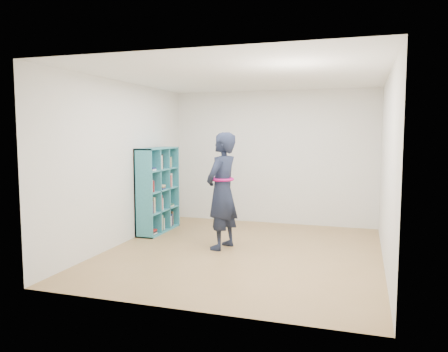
% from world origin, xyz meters
% --- Properties ---
extents(floor, '(4.50, 4.50, 0.00)m').
position_xyz_m(floor, '(0.00, 0.00, 0.00)').
color(floor, olive).
rests_on(floor, ground).
extents(ceiling, '(4.50, 4.50, 0.00)m').
position_xyz_m(ceiling, '(0.00, 0.00, 2.60)').
color(ceiling, white).
rests_on(ceiling, wall_back).
extents(wall_left, '(0.02, 4.50, 2.60)m').
position_xyz_m(wall_left, '(-2.00, 0.00, 1.30)').
color(wall_left, silver).
rests_on(wall_left, floor).
extents(wall_right, '(0.02, 4.50, 2.60)m').
position_xyz_m(wall_right, '(2.00, 0.00, 1.30)').
color(wall_right, silver).
rests_on(wall_right, floor).
extents(wall_back, '(4.00, 0.02, 2.60)m').
position_xyz_m(wall_back, '(0.00, 2.25, 1.30)').
color(wall_back, silver).
rests_on(wall_back, floor).
extents(wall_front, '(4.00, 0.02, 2.60)m').
position_xyz_m(wall_front, '(0.00, -2.25, 1.30)').
color(wall_front, silver).
rests_on(wall_front, floor).
extents(bookshelf, '(0.33, 1.14, 1.52)m').
position_xyz_m(bookshelf, '(-1.85, 0.88, 0.75)').
color(bookshelf, '#286C7D').
rests_on(bookshelf, floor).
extents(person, '(0.57, 0.74, 1.80)m').
position_xyz_m(person, '(-0.36, 0.12, 0.90)').
color(person, black).
rests_on(person, floor).
extents(smartphone, '(0.02, 0.11, 0.13)m').
position_xyz_m(smartphone, '(-0.48, 0.23, 1.02)').
color(smartphone, silver).
rests_on(smartphone, person).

